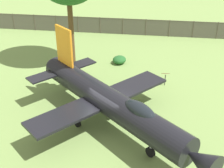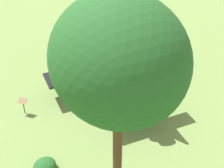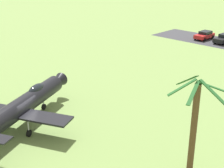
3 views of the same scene
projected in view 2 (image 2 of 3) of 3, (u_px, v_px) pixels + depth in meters
The scene contains 5 objects.
ground_plane at pixel (110, 80), 25.14m from camera, with size 200.00×200.00×0.00m, color #75934C.
display_jet at pixel (108, 57), 24.31m from camera, with size 9.89×13.50×5.31m.
shade_tree at pixel (119, 62), 12.37m from camera, with size 5.16×5.65×10.55m.
shrub_near_fence at pixel (45, 166), 17.84m from camera, with size 1.28×1.16×0.68m.
info_plaque at pixel (23, 103), 21.51m from camera, with size 0.61×0.71×1.14m.
Camera 2 is at (-14.73, -14.48, 14.34)m, focal length 52.47 mm.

